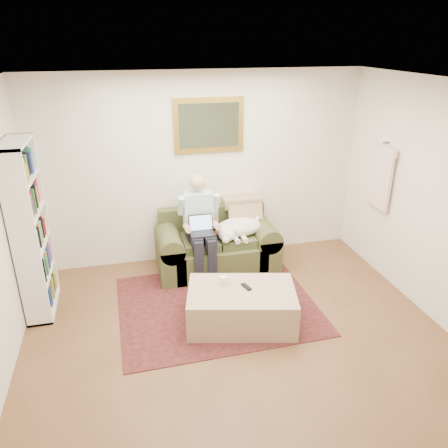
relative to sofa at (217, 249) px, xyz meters
name	(u,v)px	position (x,y,z in m)	size (l,w,h in m)	color
room_shell	(244,233)	(-0.12, -1.70, 1.02)	(4.51, 5.00, 2.61)	brown
rug	(217,305)	(-0.20, -0.92, -0.27)	(2.30, 1.84, 0.01)	black
sofa	(217,249)	(0.00, 0.00, 0.00)	(1.62, 0.82, 0.97)	#444E29
seated_man	(201,229)	(-0.24, -0.15, 0.40)	(0.53, 0.76, 1.36)	#8CC6D8
laptop	(202,228)	(-0.24, -0.21, 0.43)	(0.31, 0.25, 0.23)	black
sleeping_dog	(239,227)	(0.29, -0.08, 0.34)	(0.67, 0.42, 0.25)	white
ottoman	(241,307)	(-0.02, -1.32, -0.07)	(1.17, 0.75, 0.43)	tan
coffee_mug	(223,281)	(-0.18, -1.15, 0.20)	(0.08, 0.08, 0.10)	white
tv_remote	(246,287)	(0.05, -1.28, 0.16)	(0.05, 0.15, 0.02)	black
bookshelf	(30,230)	(-2.22, -0.46, 0.72)	(0.28, 0.80, 2.00)	white
wall_mirror	(209,125)	(0.00, 0.42, 1.62)	(0.94, 0.04, 0.72)	gold
hanging_shirt	(380,174)	(2.07, -0.46, 1.07)	(0.06, 0.52, 0.90)	#F5D4CA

